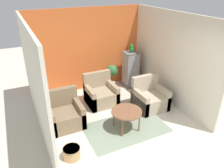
{
  "coord_description": "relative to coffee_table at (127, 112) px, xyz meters",
  "views": [
    {
      "loc": [
        -2.21,
        -2.75,
        3.38
      ],
      "look_at": [
        0.0,
        1.84,
        0.92
      ],
      "focal_mm": 35.0,
      "sensor_mm": 36.0,
      "label": 1
    }
  ],
  "objects": [
    {
      "name": "wall_back_accent",
      "position": [
        -0.03,
        2.61,
        0.85
      ],
      "size": [
        3.81,
        0.06,
        2.64
      ],
      "color": "orange",
      "rests_on": "ground_plane"
    },
    {
      "name": "armchair_left",
      "position": [
        -1.31,
        0.82,
        -0.18
      ],
      "size": [
        0.84,
        0.79,
        0.91
      ],
      "color": "#7A664C",
      "rests_on": "ground_plane"
    },
    {
      "name": "wall_left",
      "position": [
        -1.91,
        0.74,
        0.85
      ],
      "size": [
        0.06,
        3.68,
        2.64
      ],
      "color": "beige",
      "rests_on": "ground_plane"
    },
    {
      "name": "parrot",
      "position": [
        1.33,
        2.13,
        0.85
      ],
      "size": [
        0.13,
        0.23,
        0.28
      ],
      "color": "#1E842D",
      "rests_on": "birdcage"
    },
    {
      "name": "area_rug",
      "position": [
        0.0,
        0.0,
        -0.47
      ],
      "size": [
        2.02,
        1.21,
        0.01
      ],
      "color": "gray",
      "rests_on": "ground_plane"
    },
    {
      "name": "wicker_basket",
      "position": [
        -1.5,
        -0.38,
        -0.34
      ],
      "size": [
        0.37,
        0.37,
        0.25
      ],
      "color": "tan",
      "rests_on": "ground_plane"
    },
    {
      "name": "armchair_middle",
      "position": [
        -0.07,
        1.42,
        -0.18
      ],
      "size": [
        0.84,
        0.79,
        0.91
      ],
      "color": "#9E896B",
      "rests_on": "ground_plane"
    },
    {
      "name": "wall_right",
      "position": [
        1.84,
        0.74,
        0.85
      ],
      "size": [
        0.06,
        3.68,
        2.64
      ],
      "color": "beige",
      "rests_on": "ground_plane"
    },
    {
      "name": "coffee_table",
      "position": [
        0.0,
        0.0,
        0.0
      ],
      "size": [
        0.75,
        0.75,
        0.52
      ],
      "color": "brown",
      "rests_on": "ground_plane"
    },
    {
      "name": "armchair_right",
      "position": [
        1.09,
        0.59,
        -0.18
      ],
      "size": [
        0.84,
        0.79,
        0.91
      ],
      "color": "tan",
      "rests_on": "ground_plane"
    },
    {
      "name": "potted_plant",
      "position": [
        0.65,
        2.19,
        0.09
      ],
      "size": [
        0.41,
        0.37,
        0.83
      ],
      "color": "beige",
      "rests_on": "ground_plane"
    },
    {
      "name": "ground_plane",
      "position": [
        -0.03,
        -1.1,
        -0.47
      ],
      "size": [
        20.0,
        20.0,
        0.0
      ],
      "primitive_type": "plane",
      "color": "beige",
      "rests_on": "ground"
    },
    {
      "name": "birdcage",
      "position": [
        1.33,
        2.12,
        0.11
      ],
      "size": [
        0.56,
        0.56,
        1.2
      ],
      "color": "slate",
      "rests_on": "ground_plane"
    }
  ]
}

